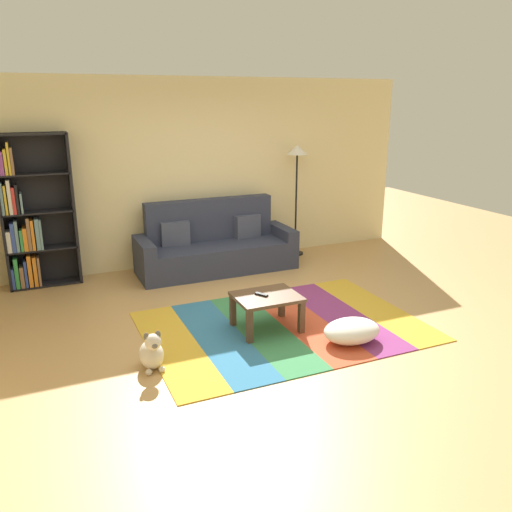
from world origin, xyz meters
TOP-DOWN VIEW (x-y plane):
  - ground_plane at (0.00, 0.00)m, footprint 14.00×14.00m
  - back_wall at (0.00, 2.55)m, footprint 6.80×0.10m
  - rug at (0.09, -0.18)m, footprint 2.96×2.09m
  - couch at (0.08, 2.02)m, footprint 2.26×0.80m
  - bookshelf at (-2.33, 2.31)m, footprint 0.90×0.28m
  - coffee_table at (-0.11, -0.17)m, footprint 0.68×0.55m
  - pouf at (0.56, -0.80)m, footprint 0.61×0.45m
  - dog at (-1.43, -0.52)m, footprint 0.22×0.35m
  - standing_lamp at (1.51, 2.24)m, footprint 0.32×0.32m
  - tv_remote at (-0.16, -0.15)m, footprint 0.12×0.15m

SIDE VIEW (x-z plane):
  - ground_plane at x=0.00m, z-range 0.00..0.00m
  - rug at x=0.09m, z-range 0.00..0.01m
  - pouf at x=0.56m, z-range 0.01..0.24m
  - dog at x=-1.43m, z-range -0.04..0.36m
  - coffee_table at x=-0.11m, z-range 0.13..0.52m
  - couch at x=0.08m, z-range -0.16..0.84m
  - tv_remote at x=-0.16m, z-range 0.39..0.41m
  - bookshelf at x=-2.33m, z-range -0.10..1.89m
  - back_wall at x=0.00m, z-range 0.00..2.70m
  - standing_lamp at x=1.51m, z-range 0.58..2.30m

